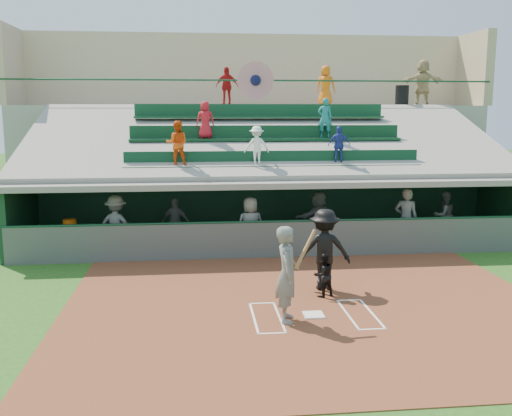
{
  "coord_description": "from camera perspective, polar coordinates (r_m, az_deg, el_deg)",
  "views": [
    {
      "loc": [
        -2.48,
        -11.55,
        4.4
      ],
      "look_at": [
        -0.88,
        3.5,
        1.8
      ],
      "focal_mm": 40.0,
      "sensor_mm": 36.0,
      "label": 1
    }
  ],
  "objects": [
    {
      "name": "white_table",
      "position": [
        18.34,
        -18.09,
        -3.41
      ],
      "size": [
        0.84,
        0.66,
        0.68
      ],
      "primitive_type": "cube",
      "rotation": [
        0.0,
        0.0,
        0.1
      ],
      "color": "white",
      "rests_on": "dugout_floor"
    },
    {
      "name": "dugout_player_b",
      "position": [
        18.65,
        -8.04,
        -1.39
      ],
      "size": [
        1.0,
        0.67,
        1.58
      ],
      "primitive_type": "imported",
      "rotation": [
        0.0,
        0.0,
        2.81
      ],
      "color": "#5C5E59",
      "rests_on": "dugout_floor"
    },
    {
      "name": "batters_box_chalk",
      "position": [
        12.6,
        5.78,
        -10.63
      ],
      "size": [
        2.65,
        1.85,
        0.01
      ],
      "color": "silver",
      "rests_on": "dirt_slab"
    },
    {
      "name": "dugout_player_c",
      "position": [
        17.43,
        -0.56,
        -1.77
      ],
      "size": [
        0.96,
        0.72,
        1.77
      ],
      "primitive_type": "imported",
      "rotation": [
        0.0,
        0.0,
        3.34
      ],
      "color": "#5B5D58",
      "rests_on": "dugout_floor"
    },
    {
      "name": "water_cooler",
      "position": [
        18.3,
        -18.13,
        -1.7
      ],
      "size": [
        0.4,
        0.4,
        0.4
      ],
      "primitive_type": "cylinder",
      "color": "#D85E0C",
      "rests_on": "white_table"
    },
    {
      "name": "dirt_slab",
      "position": [
        13.07,
        5.32,
        -9.93
      ],
      "size": [
        11.0,
        9.0,
        0.02
      ],
      "primitive_type": "cube",
      "color": "brown",
      "rests_on": "ground"
    },
    {
      "name": "trash_bin",
      "position": [
        25.34,
        14.39,
        10.85
      ],
      "size": [
        0.56,
        0.56,
        0.84
      ],
      "primitive_type": "cylinder",
      "color": "black",
      "rests_on": "concourse_slab"
    },
    {
      "name": "concourse_staff_b",
      "position": [
        24.85,
        6.98,
        12.06
      ],
      "size": [
        0.95,
        0.79,
        1.67
      ],
      "primitive_type": "imported",
      "rotation": [
        0.0,
        0.0,
        2.76
      ],
      "color": "orange",
      "rests_on": "concourse_slab"
    },
    {
      "name": "dugout_floor",
      "position": [
        18.98,
        1.61,
        -3.6
      ],
      "size": [
        16.0,
        3.5,
        0.04
      ],
      "primitive_type": "cube",
      "color": "gray",
      "rests_on": "ground"
    },
    {
      "name": "grandstand",
      "position": [
        22.31,
        0.33,
        4.24
      ],
      "size": [
        20.4,
        10.4,
        7.8
      ],
      "color": "#4E534E",
      "rests_on": "ground"
    },
    {
      "name": "home_plate",
      "position": [
        12.6,
        5.78,
        -10.58
      ],
      "size": [
        0.43,
        0.43,
        0.03
      ],
      "primitive_type": "cube",
      "color": "white",
      "rests_on": "dirt_slab"
    },
    {
      "name": "dugout_bench",
      "position": [
        20.2,
        1.09,
        -2.14
      ],
      "size": [
        13.45,
        0.98,
        0.4
      ],
      "primitive_type": "cube",
      "rotation": [
        0.0,
        0.0,
        -0.04
      ],
      "color": "brown",
      "rests_on": "dugout_floor"
    },
    {
      "name": "home_umpire",
      "position": [
        14.15,
        6.85,
        -4.13
      ],
      "size": [
        1.37,
        0.88,
        2.01
      ],
      "primitive_type": "imported",
      "rotation": [
        0.0,
        0.0,
        3.03
      ],
      "color": "black",
      "rests_on": "dirt_slab"
    },
    {
      "name": "concourse_staff_a",
      "position": [
        24.36,
        -2.92,
        12.07
      ],
      "size": [
        0.94,
        0.4,
        1.59
      ],
      "primitive_type": "imported",
      "rotation": [
        0.0,
        0.0,
        3.15
      ],
      "color": "#A91413",
      "rests_on": "concourse_slab"
    },
    {
      "name": "concourse_slab",
      "position": [
        25.26,
        -0.41,
        4.98
      ],
      "size": [
        20.0,
        3.0,
        4.6
      ],
      "primitive_type": "cube",
      "color": "gray",
      "rests_on": "ground"
    },
    {
      "name": "dugout_player_a",
      "position": [
        17.86,
        -13.79,
        -1.68
      ],
      "size": [
        1.3,
        0.94,
        1.82
      ],
      "primitive_type": "imported",
      "rotation": [
        0.0,
        0.0,
        2.9
      ],
      "color": "#5E615C",
      "rests_on": "dugout_floor"
    },
    {
      "name": "catcher",
      "position": [
        13.69,
        6.75,
        -6.68
      ],
      "size": [
        0.61,
        0.54,
        1.05
      ],
      "primitive_type": "imported",
      "rotation": [
        0.0,
        0.0,
        3.46
      ],
      "color": "black",
      "rests_on": "dirt_slab"
    },
    {
      "name": "batter_at_plate",
      "position": [
        11.95,
        3.15,
        -6.59
      ],
      "size": [
        0.92,
        0.82,
        2.04
      ],
      "color": "#595D57",
      "rests_on": "dirt_slab"
    },
    {
      "name": "dugout_player_e",
      "position": [
        18.62,
        14.76,
        -1.05
      ],
      "size": [
        0.84,
        0.73,
        1.95
      ],
      "primitive_type": "imported",
      "rotation": [
        0.0,
        0.0,
        2.69
      ],
      "color": "#525450",
      "rests_on": "dugout_floor"
    },
    {
      "name": "dugout_player_f",
      "position": [
        20.44,
        18.28,
        -0.7
      ],
      "size": [
        0.93,
        0.79,
        1.66
      ],
      "primitive_type": "imported",
      "rotation": [
        0.0,
        0.0,
        3.37
      ],
      "color": "#5C5F59",
      "rests_on": "dugout_floor"
    },
    {
      "name": "ground",
      "position": [
        12.61,
        5.77,
        -10.73
      ],
      "size": [
        100.0,
        100.0,
        0.0
      ],
      "primitive_type": "plane",
      "color": "#235016",
      "rests_on": "ground"
    },
    {
      "name": "concourse_staff_c",
      "position": [
        26.09,
        16.31,
        11.95
      ],
      "size": [
        1.89,
        0.96,
        1.95
      ],
      "primitive_type": "imported",
      "rotation": [
        0.0,
        0.0,
        2.92
      ],
      "color": "tan",
      "rests_on": "concourse_slab"
    },
    {
      "name": "dugout_player_d",
      "position": [
        18.85,
        6.25,
        -0.94
      ],
      "size": [
        1.68,
        1.28,
        1.77
      ],
      "primitive_type": "imported",
      "rotation": [
        0.0,
        0.0,
        3.67
      ],
      "color": "#595C57",
      "rests_on": "dugout_floor"
    }
  ]
}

